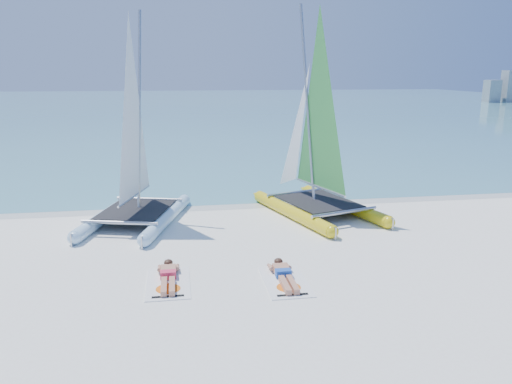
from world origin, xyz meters
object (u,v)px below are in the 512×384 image
sunbather_a (168,275)px  towel_b (285,282)px  catamaran_yellow (311,146)px  towel_a (168,283)px  sunbather_b (284,274)px  catamaran_blue (134,159)px

sunbather_a → towel_b: 2.77m
catamaran_yellow → towel_a: catamaran_yellow is taller
towel_a → sunbather_b: size_ratio=1.07×
catamaran_blue → towel_a: (1.04, -5.17, -2.07)m
catamaran_blue → towel_b: bearing=-40.3°
catamaran_yellow → sunbather_b: bearing=-127.8°
towel_b → sunbather_b: 0.22m
sunbather_a → towel_b: sunbather_a is taller
catamaran_blue → towel_a: catamaran_blue is taller
catamaran_blue → catamaran_yellow: 5.96m
sunbather_a → towel_b: (2.71, -0.54, -0.11)m
catamaran_blue → catamaran_yellow: catamaran_yellow is taller
catamaran_yellow → towel_b: (-2.19, -5.96, -2.29)m
catamaran_yellow → towel_b: size_ratio=3.94×
sunbather_a → sunbather_b: 2.73m
catamaran_blue → catamaran_yellow: (5.94, 0.44, 0.21)m
catamaran_blue → sunbather_b: catamaran_blue is taller
catamaran_blue → sunbather_a: size_ratio=4.04×
towel_a → sunbather_b: (2.71, -0.16, 0.11)m
sunbather_b → catamaran_yellow: bearing=69.2°
catamaran_blue → sunbather_b: size_ratio=4.04×
catamaran_yellow → towel_a: size_ratio=3.94×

